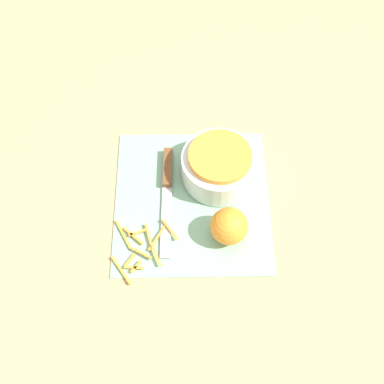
# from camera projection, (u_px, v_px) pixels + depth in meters

# --- Properties ---
(ground_plane) EXTENTS (4.00, 4.00, 0.00)m
(ground_plane) POSITION_uv_depth(u_px,v_px,m) (192.00, 201.00, 1.17)
(ground_plane) COLOR tan
(cutting_board) EXTENTS (0.36, 0.34, 0.01)m
(cutting_board) POSITION_uv_depth(u_px,v_px,m) (192.00, 200.00, 1.17)
(cutting_board) COLOR #84B793
(cutting_board) RESTS_ON ground_plane
(bowl_speckled) EXTENTS (0.17, 0.17, 0.08)m
(bowl_speckled) POSITION_uv_depth(u_px,v_px,m) (219.00, 165.00, 1.17)
(bowl_speckled) COLOR silver
(bowl_speckled) RESTS_ON cutting_board
(knife) EXTENTS (0.27, 0.03, 0.02)m
(knife) POSITION_uv_depth(u_px,v_px,m) (167.00, 181.00, 1.18)
(knife) COLOR brown
(knife) RESTS_ON cutting_board
(orange_left) EXTENTS (0.08, 0.08, 0.08)m
(orange_left) POSITION_uv_depth(u_px,v_px,m) (229.00, 226.00, 1.09)
(orange_left) COLOR orange
(orange_left) RESTS_ON cutting_board
(peel_pile) EXTENTS (0.15, 0.14, 0.01)m
(peel_pile) POSITION_uv_depth(u_px,v_px,m) (141.00, 247.00, 1.10)
(peel_pile) COLOR orange
(peel_pile) RESTS_ON cutting_board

